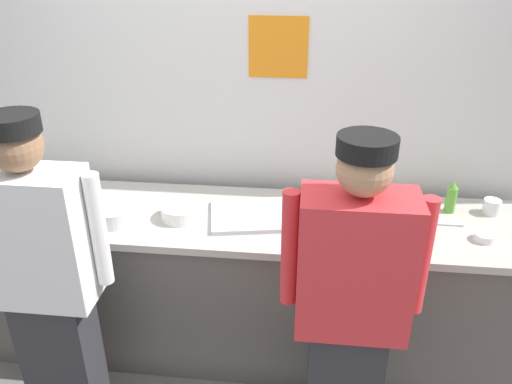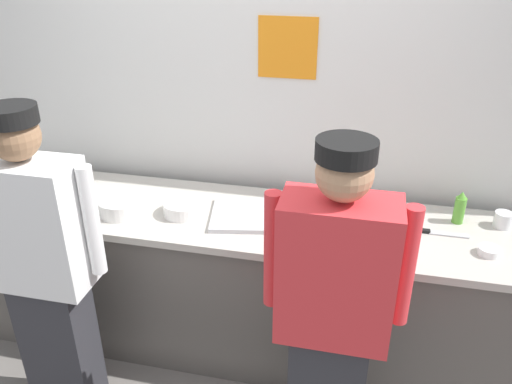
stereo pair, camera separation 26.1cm
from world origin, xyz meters
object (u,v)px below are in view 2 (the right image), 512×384
squeeze_bottle_secondary (460,208)px  deli_cup (503,220)px  plate_stack_front (183,208)px  ramekin_red_sauce (396,216)px  plate_stack_rear (121,206)px  ramekin_green_sauce (489,251)px  squeeze_bottle_primary (351,209)px  chefs_knife (435,232)px  ramekin_yellow_sauce (391,237)px  sheet_tray (255,215)px  mixing_bowl_steel (62,187)px  chef_near_left (43,266)px  chef_center (333,314)px

squeeze_bottle_secondary → deli_cup: (0.22, 0.00, -0.04)m
plate_stack_front → ramekin_red_sauce: 1.12m
plate_stack_front → ramekin_red_sauce: size_ratio=2.49×
plate_stack_rear → deli_cup: (1.97, 0.30, -0.00)m
ramekin_red_sauce → ramekin_green_sauce: size_ratio=0.85×
plate_stack_rear → squeeze_bottle_primary: (1.20, 0.13, 0.06)m
chefs_knife → squeeze_bottle_primary: bearing=-177.6°
ramekin_yellow_sauce → deli_cup: bearing=26.3°
plate_stack_rear → sheet_tray: size_ratio=0.52×
sheet_tray → plate_stack_front: bearing=-172.5°
squeeze_bottle_secondary → ramekin_green_sauce: (0.11, -0.29, -0.06)m
plate_stack_rear → chefs_knife: (1.63, 0.15, -0.04)m
sheet_tray → deli_cup: (1.25, 0.18, 0.03)m
ramekin_green_sauce → chefs_knife: 0.27m
squeeze_bottle_secondary → chefs_knife: size_ratio=0.64×
squeeze_bottle_secondary → ramekin_red_sauce: bearing=-172.1°
ramekin_red_sauce → plate_stack_front: bearing=-170.5°
mixing_bowl_steel → squeeze_bottle_secondary: (2.15, 0.20, 0.01)m
chef_near_left → squeeze_bottle_secondary: 2.06m
ramekin_yellow_sauce → deli_cup: (0.56, 0.28, 0.01)m
ramekin_green_sauce → squeeze_bottle_secondary: bearing=110.4°
mixing_bowl_steel → squeeze_bottle_secondary: bearing=5.3°
squeeze_bottle_secondary → ramekin_green_sauce: squeeze_bottle_secondary is taller
plate_stack_front → plate_stack_rear: bearing=-169.1°
ramekin_yellow_sauce → mixing_bowl_steel: bearing=177.6°
deli_cup → chefs_knife: 0.37m
plate_stack_front → deli_cup: size_ratio=2.35×
deli_cup → ramekin_red_sauce: bearing=-175.1°
ramekin_red_sauce → ramekin_green_sauce: 0.48m
plate_stack_rear → squeeze_bottle_secondary: size_ratio=1.35×
squeeze_bottle_primary → ramekin_red_sauce: size_ratio=2.47×
plate_stack_front → ramekin_green_sauce: bearing=-2.1°
squeeze_bottle_primary → deli_cup: bearing=12.2°
chef_near_left → squeeze_bottle_secondary: size_ratio=9.20×
ramekin_red_sauce → chefs_knife: bearing=-27.7°
squeeze_bottle_secondary → ramekin_yellow_sauce: squeeze_bottle_secondary is taller
plate_stack_rear → mixing_bowl_steel: bearing=166.7°
chef_near_left → chefs_knife: size_ratio=5.89×
squeeze_bottle_primary → deli_cup: squeeze_bottle_primary is taller
plate_stack_rear → ramekin_green_sauce: 1.86m
sheet_tray → chefs_knife: sheet_tray is taller
ramekin_green_sauce → chefs_knife: bearing=148.2°
plate_stack_front → ramekin_red_sauce: (1.11, 0.19, -0.01)m
chef_near_left → sheet_tray: 1.06m
chef_center → chef_near_left: bearing=178.6°
plate_stack_rear → chef_center: bearing=-24.7°
chef_center → ramekin_yellow_sauce: size_ratio=16.89×
deli_cup → chefs_knife: size_ratio=0.33×
sheet_tray → ramekin_green_sauce: 1.15m
mixing_bowl_steel → deli_cup: 2.38m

